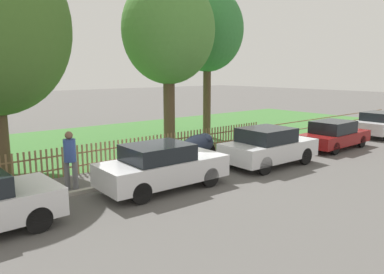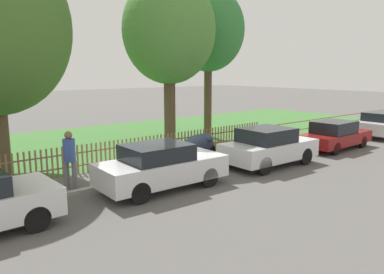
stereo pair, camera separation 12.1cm
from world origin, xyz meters
TOP-DOWN VIEW (x-y plane):
  - ground_plane at (0.00, 0.00)m, footprint 120.00×120.00m
  - kerb_stone at (0.00, 0.10)m, footprint 43.15×0.20m
  - grass_strip at (0.00, 7.67)m, footprint 43.15×10.84m
  - park_fence at (-0.00, 2.26)m, footprint 43.15×0.05m
  - parked_car_navy_estate at (-1.09, -1.09)m, footprint 4.14×1.81m
  - parked_car_red_compact at (3.86, -1.28)m, footprint 3.97×1.90m
  - parked_car_white_van at (8.84, -1.19)m, footprint 4.12×1.74m
  - parked_car_grey_coupe at (13.99, -1.08)m, footprint 3.83×1.87m
  - covered_motorcycle at (2.26, 1.05)m, footprint 1.99×0.75m
  - tree_mid_park at (2.77, 3.83)m, footprint 4.27×4.27m
  - tree_far_left at (6.29, 5.11)m, footprint 3.90×3.90m
  - pedestrian_near_fence at (-3.32, 0.69)m, footprint 0.53×0.53m

SIDE VIEW (x-z plane):
  - ground_plane at x=0.00m, z-range 0.00..0.00m
  - grass_strip at x=0.00m, z-range 0.00..0.01m
  - kerb_stone at x=0.00m, z-range 0.00..0.12m
  - park_fence at x=0.00m, z-range 0.00..1.07m
  - parked_car_white_van at x=8.84m, z-range 0.00..1.34m
  - covered_motorcycle at x=2.26m, z-range 0.12..1.23m
  - parked_car_grey_coupe at x=13.99m, z-range 0.02..1.42m
  - parked_car_navy_estate at x=-1.09m, z-range 0.01..1.47m
  - parked_car_red_compact at x=3.86m, z-range 0.01..1.52m
  - pedestrian_near_fence at x=-3.32m, z-range 0.12..1.97m
  - tree_mid_park at x=2.77m, z-range 1.49..9.47m
  - tree_far_left at x=6.29m, z-range 1.77..9.89m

